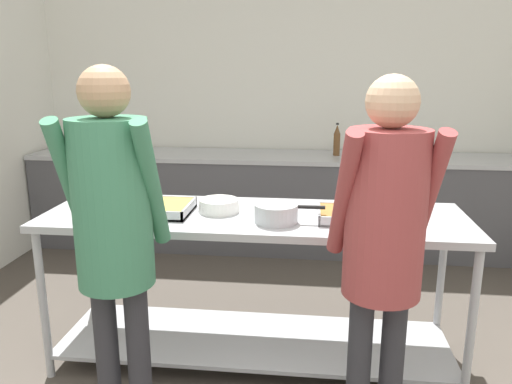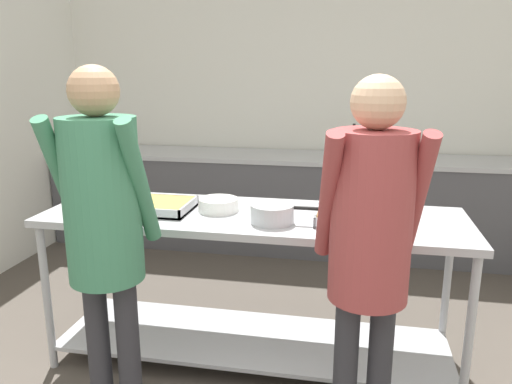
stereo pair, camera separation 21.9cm
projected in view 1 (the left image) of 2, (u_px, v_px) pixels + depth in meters
wall_rear at (288, 105)px, 4.85m from camera, size 4.90×0.06×2.65m
back_counter at (284, 202)px, 4.71m from camera, size 4.74×0.65×0.90m
serving_counter at (254, 263)px, 2.83m from camera, size 2.33×0.71×0.90m
serving_tray_roast at (156, 208)px, 2.78m from camera, size 0.39×0.33×0.05m
plate_stack at (219, 206)px, 2.79m from camera, size 0.23×0.23×0.07m
sauce_pan at (276, 213)px, 2.60m from camera, size 0.37×0.23×0.10m
serving_tray_vegetables at (355, 215)px, 2.64m from camera, size 0.39×0.29×0.05m
guest_serving_left at (113, 220)px, 2.10m from camera, size 0.43×0.33×1.70m
guest_serving_right at (384, 230)px, 2.04m from camera, size 0.47×0.38×1.66m
water_bottle at (337, 141)px, 4.54m from camera, size 0.06×0.06×0.30m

